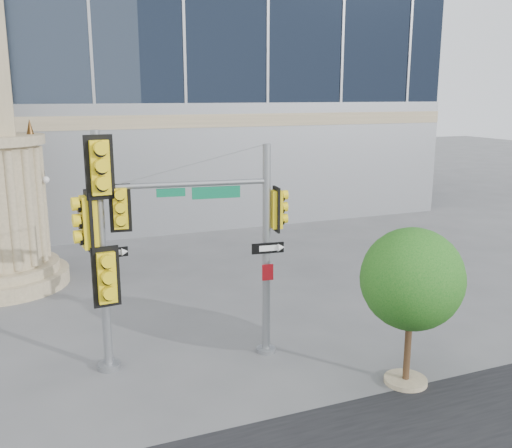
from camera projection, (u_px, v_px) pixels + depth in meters
name	position (u px, v px, depth m)	size (l,w,h in m)	color
ground	(268.00, 369.00, 13.58)	(120.00, 120.00, 0.00)	#545456
main_signal_pole	(228.00, 229.00, 13.52)	(4.05, 0.86, 5.25)	slate
secondary_signal_pole	(100.00, 235.00, 12.72)	(0.99, 0.73, 5.63)	slate
street_tree	(413.00, 283.00, 12.43)	(2.31, 2.26, 3.60)	gray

